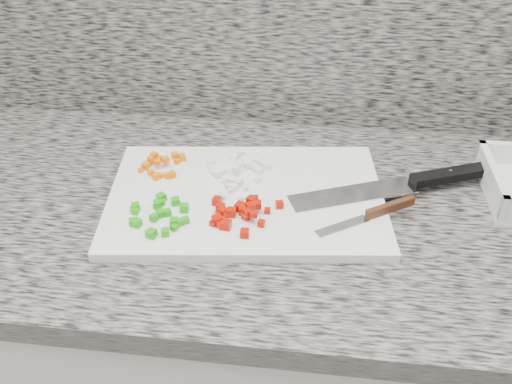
{
  "coord_description": "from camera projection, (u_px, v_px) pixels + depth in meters",
  "views": [
    {
      "loc": [
        0.05,
        0.64,
        1.5
      ],
      "look_at": [
        -0.05,
        1.42,
        0.94
      ],
      "focal_mm": 40.0,
      "sensor_mm": 36.0,
      "label": 1
    }
  ],
  "objects": [
    {
      "name": "cabinet",
      "position": [
        279.0,
        371.0,
        1.28
      ],
      "size": [
        3.92,
        0.62,
        0.86
      ],
      "primitive_type": "cube",
      "color": "beige",
      "rests_on": "ground"
    },
    {
      "name": "countertop",
      "position": [
        285.0,
        212.0,
        1.01
      ],
      "size": [
        3.96,
        0.64,
        0.04
      ],
      "primitive_type": "cube",
      "color": "slate",
      "rests_on": "cabinet"
    },
    {
      "name": "cutting_board",
      "position": [
        246.0,
        198.0,
        1.0
      ],
      "size": [
        0.51,
        0.37,
        0.02
      ],
      "primitive_type": "cube",
      "rotation": [
        0.0,
        0.0,
        0.12
      ],
      "color": "silver",
      "rests_on": "countertop"
    },
    {
      "name": "carrot_pile",
      "position": [
        162.0,
        164.0,
        1.06
      ],
      "size": [
        0.08,
        0.09,
        0.02
      ],
      "color": "orange",
      "rests_on": "cutting_board"
    },
    {
      "name": "onion_pile",
      "position": [
        240.0,
        168.0,
        1.05
      ],
      "size": [
        0.12,
        0.13,
        0.02
      ],
      "color": "white",
      "rests_on": "cutting_board"
    },
    {
      "name": "green_pepper_pile",
      "position": [
        159.0,
        215.0,
        0.94
      ],
      "size": [
        0.11,
        0.12,
        0.01
      ],
      "color": "#20960D",
      "rests_on": "cutting_board"
    },
    {
      "name": "red_pepper_pile",
      "position": [
        237.0,
        212.0,
        0.94
      ],
      "size": [
        0.12,
        0.1,
        0.02
      ],
      "color": "#A30F02",
      "rests_on": "cutting_board"
    },
    {
      "name": "garlic_pile",
      "position": [
        228.0,
        193.0,
        0.99
      ],
      "size": [
        0.05,
        0.05,
        0.01
      ],
      "color": "beige",
      "rests_on": "cutting_board"
    },
    {
      "name": "chef_knife",
      "position": [
        417.0,
        181.0,
        1.02
      ],
      "size": [
        0.36,
        0.18,
        0.02
      ],
      "rotation": [
        0.0,
        0.0,
        0.39
      ],
      "color": "silver",
      "rests_on": "cutting_board"
    },
    {
      "name": "paring_knife",
      "position": [
        378.0,
        212.0,
        0.95
      ],
      "size": [
        0.17,
        0.12,
        0.02
      ],
      "rotation": [
        0.0,
        0.0,
        0.59
      ],
      "color": "silver",
      "rests_on": "cutting_board"
    }
  ]
}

